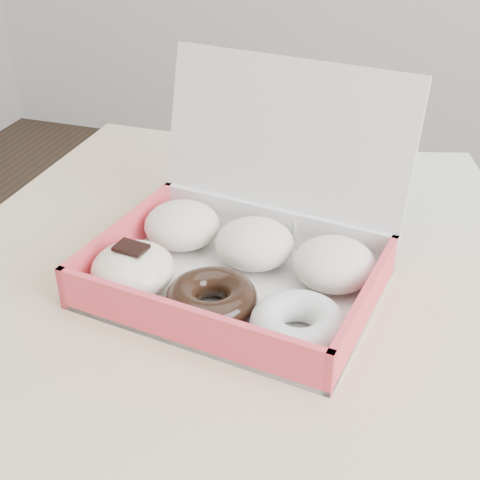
% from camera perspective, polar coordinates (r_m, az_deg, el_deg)
% --- Properties ---
extents(table, '(1.20, 0.80, 0.75)m').
position_cam_1_polar(table, '(0.82, 14.57, -10.58)').
color(table, '#D2B18A').
rests_on(table, ground).
extents(donut_box, '(0.35, 0.33, 0.23)m').
position_cam_1_polar(donut_box, '(0.78, -0.09, -1.27)').
color(donut_box, silver).
rests_on(donut_box, table).
extents(newspapers, '(0.32, 0.29, 0.04)m').
position_cam_1_polar(newspapers, '(0.95, 12.53, 3.50)').
color(newspapers, white).
rests_on(newspapers, table).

